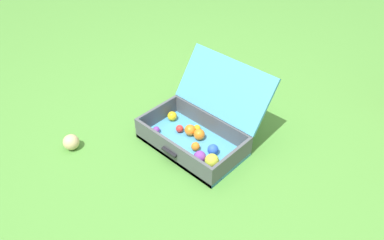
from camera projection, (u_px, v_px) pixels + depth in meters
The scene contains 3 objects.
ground_plane at pixel (200, 143), 2.31m from camera, with size 16.00×16.00×0.00m, color #4C8C38.
open_suitcase at pixel (201, 127), 2.26m from camera, with size 0.64×0.60×0.45m.
stray_ball_on_grass at pixel (71, 142), 2.25m from camera, with size 0.10×0.10×0.10m, color #D1B784.
Camera 1 is at (1.14, -1.28, 1.55)m, focal length 34.42 mm.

